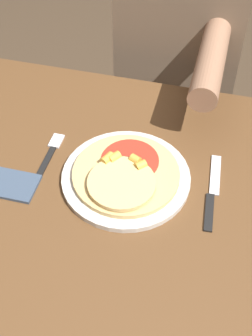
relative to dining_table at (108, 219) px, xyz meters
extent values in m
plane|color=#423323|center=(0.00, 0.00, -0.62)|extent=(8.00, 8.00, 0.00)
cube|color=brown|center=(0.00, 0.00, 0.10)|extent=(1.14, 0.81, 0.03)
cylinder|color=beige|center=(0.03, 0.04, 0.12)|extent=(0.29, 0.29, 0.01)
cylinder|color=tan|center=(0.03, 0.04, 0.13)|extent=(0.24, 0.24, 0.01)
cylinder|color=#B22D1E|center=(0.03, 0.08, 0.14)|extent=(0.13, 0.13, 0.00)
cylinder|color=#DDB771|center=(0.03, 0.00, 0.15)|extent=(0.15, 0.15, 0.01)
cylinder|color=gold|center=(0.06, 0.06, 0.15)|extent=(0.03, 0.03, 0.02)
cylinder|color=gold|center=(-0.01, 0.06, 0.15)|extent=(0.03, 0.04, 0.02)
cylinder|color=gold|center=(0.00, 0.07, 0.15)|extent=(0.03, 0.03, 0.02)
cylinder|color=gold|center=(0.05, 0.07, 0.15)|extent=(0.03, 0.03, 0.02)
cube|color=black|center=(-0.16, 0.03, 0.11)|extent=(0.02, 0.13, 0.00)
cube|color=silver|center=(-0.16, 0.12, 0.11)|extent=(0.03, 0.05, 0.00)
cube|color=black|center=(0.23, -0.01, 0.11)|extent=(0.03, 0.10, 0.00)
cube|color=silver|center=(0.23, 0.10, 0.11)|extent=(0.03, 0.12, 0.00)
cube|color=#38475B|center=(-0.21, -0.04, 0.12)|extent=(0.12, 0.08, 0.01)
cylinder|color=#2D2D38|center=(-0.02, 0.61, -0.37)|extent=(0.11, 0.11, 0.50)
cylinder|color=#2D2D38|center=(0.14, 0.61, -0.37)|extent=(0.11, 0.11, 0.50)
cube|color=#75604C|center=(0.06, 0.61, 0.13)|extent=(0.36, 0.22, 0.49)
cylinder|color=#8E664C|center=(0.17, 0.35, 0.24)|extent=(0.07, 0.30, 0.07)
camera|label=1|loc=(0.20, -0.63, 0.92)|focal=50.00mm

